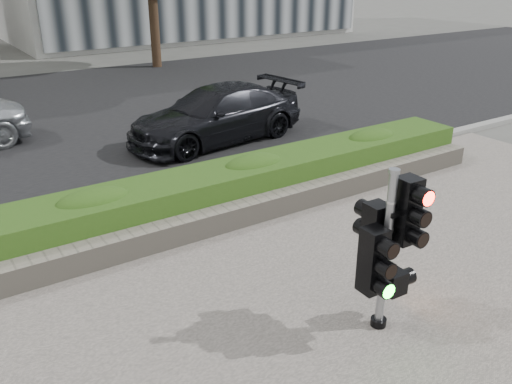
# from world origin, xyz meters

# --- Properties ---
(ground) EXTENTS (120.00, 120.00, 0.00)m
(ground) POSITION_xyz_m (0.00, 0.00, 0.00)
(ground) COLOR #51514C
(ground) RESTS_ON ground
(road) EXTENTS (60.00, 13.00, 0.02)m
(road) POSITION_xyz_m (0.00, 10.00, 0.01)
(road) COLOR black
(road) RESTS_ON ground
(curb) EXTENTS (60.00, 0.25, 0.12)m
(curb) POSITION_xyz_m (0.00, 3.15, 0.06)
(curb) COLOR gray
(curb) RESTS_ON ground
(stone_wall) EXTENTS (12.00, 0.32, 0.34)m
(stone_wall) POSITION_xyz_m (0.00, 1.90, 0.20)
(stone_wall) COLOR gray
(stone_wall) RESTS_ON sidewalk
(hedge) EXTENTS (12.00, 1.00, 0.68)m
(hedge) POSITION_xyz_m (0.00, 2.55, 0.37)
(hedge) COLOR #598829
(hedge) RESTS_ON sidewalk
(traffic_signal) EXTENTS (0.65, 0.48, 1.86)m
(traffic_signal) POSITION_xyz_m (0.78, -1.09, 1.06)
(traffic_signal) COLOR black
(traffic_signal) RESTS_ON sidewalk
(car_dark) EXTENTS (4.38, 2.21, 1.22)m
(car_dark) POSITION_xyz_m (2.67, 5.85, 0.63)
(car_dark) COLOR black
(car_dark) RESTS_ON road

